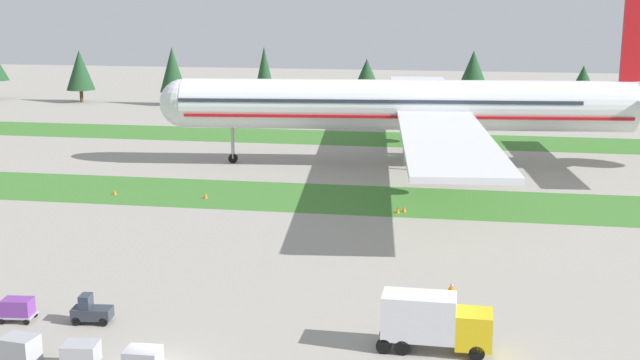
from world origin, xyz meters
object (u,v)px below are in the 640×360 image
object	(u,v)px
uld_container_1	(81,356)
taxiway_marker_3	(115,192)
uld_container_2	(20,350)
baggage_tug	(91,311)
cargo_dolly_lead	(18,308)
taxiway_marker_2	(398,210)
taxiway_marker_1	(206,196)
airliner	(423,105)
catering_truck	(434,321)
taxiway_marker_0	(404,209)
ground_crew_marshaller	(451,295)

from	to	relation	value
uld_container_1	taxiway_marker_3	bearing A→B (deg)	110.88
uld_container_2	taxiway_marker_3	distance (m)	43.17
baggage_tug	cargo_dolly_lead	xyz separation A→B (m)	(-5.00, -0.52, 0.10)
taxiway_marker_2	taxiway_marker_1	bearing A→B (deg)	172.90
uld_container_2	airliner	bearing A→B (deg)	72.07
baggage_tug	uld_container_2	distance (m)	6.74
taxiway_marker_2	airliner	bearing A→B (deg)	87.35
catering_truck	taxiway_marker_3	distance (m)	50.66
uld_container_2	cargo_dolly_lead	bearing A→B (deg)	120.28
taxiway_marker_0	taxiway_marker_2	distance (m)	0.82
cargo_dolly_lead	taxiway_marker_2	distance (m)	40.00
cargo_dolly_lead	taxiway_marker_3	bearing A→B (deg)	-172.55
airliner	taxiway_marker_3	world-z (taller)	airliner
ground_crew_marshaller	taxiway_marker_3	xyz separation A→B (m)	(-37.08, 27.97, -0.70)
taxiway_marker_0	catering_truck	bearing A→B (deg)	-82.86
airliner	cargo_dolly_lead	world-z (taller)	airliner
taxiway_marker_0	ground_crew_marshaller	bearing A→B (deg)	-78.72
catering_truck	uld_container_2	xyz separation A→B (m)	(-24.17, -5.98, -1.11)
uld_container_1	taxiway_marker_0	xyz separation A→B (m)	(16.05, 39.51, -0.52)
baggage_tug	uld_container_2	bearing A→B (deg)	-18.39
taxiway_marker_0	taxiway_marker_3	distance (m)	31.99
ground_crew_marshaller	uld_container_1	xyz separation A→B (m)	(-21.21, -13.64, -0.15)
baggage_tug	taxiway_marker_0	xyz separation A→B (m)	(18.53, 32.81, -0.53)
catering_truck	uld_container_1	world-z (taller)	catering_truck
cargo_dolly_lead	uld_container_2	world-z (taller)	uld_container_2
taxiway_marker_0	taxiway_marker_2	bearing A→B (deg)	-139.34
cargo_dolly_lead	taxiway_marker_1	world-z (taller)	cargo_dolly_lead
ground_crew_marshaller	taxiway_marker_2	xyz separation A→B (m)	(-5.79, 25.34, -0.64)
catering_truck	taxiway_marker_2	xyz separation A→B (m)	(-4.81, 32.87, -1.64)
catering_truck	taxiway_marker_2	bearing A→B (deg)	-171.13
uld_container_1	uld_container_2	world-z (taller)	uld_container_2
taxiway_marker_2	uld_container_2	bearing A→B (deg)	-116.49
uld_container_1	uld_container_2	xyz separation A→B (m)	(-3.94, 0.13, 0.04)
baggage_tug	taxiway_marker_1	xyz separation A→B (m)	(-3.00, 34.88, -0.50)
ground_crew_marshaller	uld_container_2	distance (m)	28.55
taxiway_marker_2	taxiway_marker_3	world-z (taller)	taxiway_marker_2
cargo_dolly_lead	ground_crew_marshaller	world-z (taller)	ground_crew_marshaller
airliner	cargo_dolly_lead	bearing A→B (deg)	151.18
uld_container_1	airliner	bearing A→B (deg)	75.38
cargo_dolly_lead	ground_crew_marshaller	size ratio (longest dim) A/B	1.35
airliner	cargo_dolly_lead	xyz separation A→B (m)	(-24.04, -57.28, -6.89)
baggage_tug	taxiway_marker_3	size ratio (longest dim) A/B	5.58
taxiway_marker_3	uld_container_1	bearing A→B (deg)	-69.12
cargo_dolly_lead	taxiway_marker_2	world-z (taller)	cargo_dolly_lead
baggage_tug	uld_container_1	xyz separation A→B (m)	(2.48, -6.71, -0.01)
baggage_tug	taxiway_marker_2	bearing A→B (deg)	145.09
airliner	uld_container_2	size ratio (longest dim) A/B	41.55
taxiway_marker_3	airliner	bearing A→B (deg)	33.98
baggage_tug	catering_truck	size ratio (longest dim) A/B	0.39
cargo_dolly_lead	uld_container_2	size ratio (longest dim) A/B	1.17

